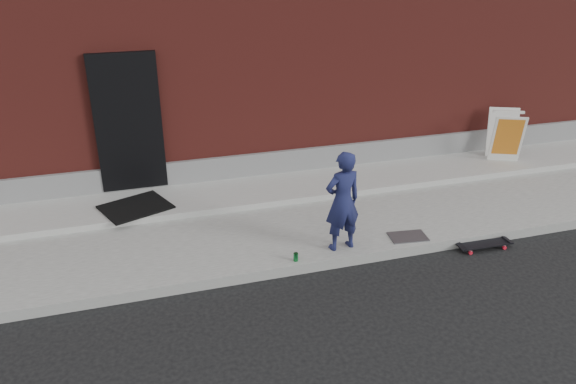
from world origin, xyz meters
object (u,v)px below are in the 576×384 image
object	(u,v)px
skateboard	(485,244)
soda_can	(296,257)
child	(343,201)
pizza_sign	(505,135)

from	to	relation	value
skateboard	soda_can	distance (m)	2.80
child	skateboard	distance (m)	2.26
skateboard	soda_can	bearing A→B (deg)	175.13
pizza_sign	soda_can	bearing A→B (deg)	-154.86
child	soda_can	bearing A→B (deg)	5.19
child	pizza_sign	distance (m)	4.65
child	pizza_sign	size ratio (longest dim) A/B	1.51
skateboard	soda_can	world-z (taller)	soda_can
skateboard	soda_can	xyz separation A→B (m)	(-2.78, 0.24, 0.13)
skateboard	pizza_sign	xyz separation A→B (m)	(2.06, 2.51, 0.65)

